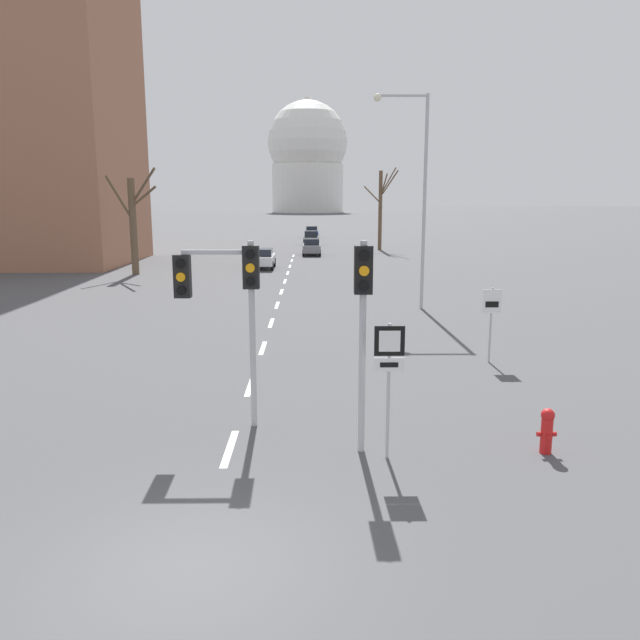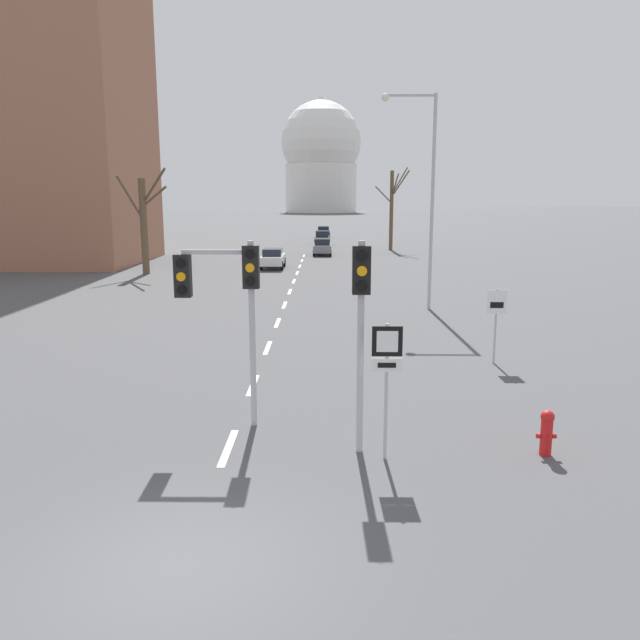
{
  "view_description": "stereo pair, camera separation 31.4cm",
  "coord_description": "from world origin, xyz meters",
  "px_view_note": "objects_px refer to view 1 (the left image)",
  "views": [
    {
      "loc": [
        1.76,
        -8.07,
        5.2
      ],
      "look_at": [
        1.93,
        5.98,
        2.45
      ],
      "focal_mm": 35.0,
      "sensor_mm": 36.0,
      "label": 1
    },
    {
      "loc": [
        2.08,
        -8.07,
        5.2
      ],
      "look_at": [
        1.93,
        5.98,
        2.45
      ],
      "focal_mm": 35.0,
      "sensor_mm": 36.0,
      "label": 2
    }
  ],
  "objects_px": {
    "fire_hydrant": "(547,429)",
    "sedan_near_right": "(263,258)",
    "speed_limit_sign": "(491,312)",
    "route_sign_post": "(389,367)",
    "sedan_mid_centre": "(312,247)",
    "street_lamp_right": "(416,182)",
    "traffic_signal_centre_tall": "(227,288)",
    "traffic_signal_near_right": "(363,306)",
    "sedan_near_left": "(311,238)",
    "sedan_far_left": "(312,232)"
  },
  "relations": [
    {
      "from": "traffic_signal_centre_tall",
      "to": "speed_limit_sign",
      "type": "xyz_separation_m",
      "value": [
        7.6,
        5.6,
        -1.58
      ]
    },
    {
      "from": "route_sign_post",
      "to": "sedan_near_left",
      "type": "relative_size",
      "value": 0.64
    },
    {
      "from": "street_lamp_right",
      "to": "sedan_far_left",
      "type": "distance_m",
      "value": 55.72
    },
    {
      "from": "traffic_signal_centre_tall",
      "to": "sedan_near_right",
      "type": "relative_size",
      "value": 1.02
    },
    {
      "from": "street_lamp_right",
      "to": "sedan_mid_centre",
      "type": "bearing_deg",
      "value": 99.64
    },
    {
      "from": "traffic_signal_centre_tall",
      "to": "sedan_far_left",
      "type": "xyz_separation_m",
      "value": [
        1.83,
        70.83,
        -2.47
      ]
    },
    {
      "from": "sedan_mid_centre",
      "to": "sedan_far_left",
      "type": "xyz_separation_m",
      "value": [
        -0.02,
        26.56,
        -0.02
      ]
    },
    {
      "from": "traffic_signal_near_right",
      "to": "sedan_mid_centre",
      "type": "bearing_deg",
      "value": 91.36
    },
    {
      "from": "street_lamp_right",
      "to": "sedan_mid_centre",
      "type": "relative_size",
      "value": 2.43
    },
    {
      "from": "traffic_signal_centre_tall",
      "to": "fire_hydrant",
      "type": "xyz_separation_m",
      "value": [
        6.75,
        -1.68,
        -2.7
      ]
    },
    {
      "from": "sedan_near_right",
      "to": "traffic_signal_centre_tall",
      "type": "bearing_deg",
      "value": -86.89
    },
    {
      "from": "fire_hydrant",
      "to": "sedan_far_left",
      "type": "relative_size",
      "value": 0.25
    },
    {
      "from": "route_sign_post",
      "to": "street_lamp_right",
      "type": "distance_m",
      "value": 18.23
    },
    {
      "from": "sedan_near_left",
      "to": "sedan_far_left",
      "type": "relative_size",
      "value": 1.14
    },
    {
      "from": "route_sign_post",
      "to": "sedan_mid_centre",
      "type": "height_order",
      "value": "route_sign_post"
    },
    {
      "from": "speed_limit_sign",
      "to": "fire_hydrant",
      "type": "relative_size",
      "value": 2.51
    },
    {
      "from": "street_lamp_right",
      "to": "route_sign_post",
      "type": "bearing_deg",
      "value": -100.67
    },
    {
      "from": "sedan_mid_centre",
      "to": "fire_hydrant",
      "type": "bearing_deg",
      "value": -83.9
    },
    {
      "from": "fire_hydrant",
      "to": "route_sign_post",
      "type": "bearing_deg",
      "value": -176.23
    },
    {
      "from": "fire_hydrant",
      "to": "street_lamp_right",
      "type": "height_order",
      "value": "street_lamp_right"
    },
    {
      "from": "traffic_signal_near_right",
      "to": "sedan_far_left",
      "type": "height_order",
      "value": "traffic_signal_near_right"
    },
    {
      "from": "sedan_far_left",
      "to": "traffic_signal_near_right",
      "type": "bearing_deg",
      "value": -89.13
    },
    {
      "from": "fire_hydrant",
      "to": "sedan_near_left",
      "type": "distance_m",
      "value": 58.69
    },
    {
      "from": "traffic_signal_near_right",
      "to": "sedan_near_left",
      "type": "distance_m",
      "value": 58.38
    },
    {
      "from": "fire_hydrant",
      "to": "sedan_near_right",
      "type": "distance_m",
      "value": 35.77
    },
    {
      "from": "street_lamp_right",
      "to": "sedan_near_left",
      "type": "distance_m",
      "value": 41.84
    },
    {
      "from": "street_lamp_right",
      "to": "sedan_mid_centre",
      "type": "height_order",
      "value": "street_lamp_right"
    },
    {
      "from": "route_sign_post",
      "to": "fire_hydrant",
      "type": "bearing_deg",
      "value": 3.77
    },
    {
      "from": "sedan_near_right",
      "to": "sedan_mid_centre",
      "type": "height_order",
      "value": "sedan_mid_centre"
    },
    {
      "from": "traffic_signal_near_right",
      "to": "fire_hydrant",
      "type": "height_order",
      "value": "traffic_signal_near_right"
    },
    {
      "from": "street_lamp_right",
      "to": "sedan_mid_centre",
      "type": "xyz_separation_m",
      "value": [
        -4.88,
        28.7,
        -5.16
      ]
    },
    {
      "from": "traffic_signal_centre_tall",
      "to": "sedan_far_left",
      "type": "bearing_deg",
      "value": 88.52
    },
    {
      "from": "fire_hydrant",
      "to": "sedan_mid_centre",
      "type": "relative_size",
      "value": 0.24
    },
    {
      "from": "speed_limit_sign",
      "to": "street_lamp_right",
      "type": "relative_size",
      "value": 0.25
    },
    {
      "from": "fire_hydrant",
      "to": "sedan_near_right",
      "type": "bearing_deg",
      "value": 103.82
    },
    {
      "from": "traffic_signal_near_right",
      "to": "sedan_near_left",
      "type": "relative_size",
      "value": 1.01
    },
    {
      "from": "fire_hydrant",
      "to": "sedan_mid_centre",
      "type": "bearing_deg",
      "value": 96.1
    },
    {
      "from": "traffic_signal_near_right",
      "to": "speed_limit_sign",
      "type": "height_order",
      "value": "traffic_signal_near_right"
    },
    {
      "from": "traffic_signal_near_right",
      "to": "sedan_near_left",
      "type": "height_order",
      "value": "traffic_signal_near_right"
    },
    {
      "from": "sedan_mid_centre",
      "to": "street_lamp_right",
      "type": "bearing_deg",
      "value": -80.36
    },
    {
      "from": "sedan_far_left",
      "to": "route_sign_post",
      "type": "bearing_deg",
      "value": -88.74
    },
    {
      "from": "traffic_signal_near_right",
      "to": "traffic_signal_centre_tall",
      "type": "distance_m",
      "value": 3.3
    },
    {
      "from": "route_sign_post",
      "to": "sedan_mid_centre",
      "type": "xyz_separation_m",
      "value": [
        -1.59,
        46.17,
        -1.14
      ]
    },
    {
      "from": "speed_limit_sign",
      "to": "sedan_mid_centre",
      "type": "bearing_deg",
      "value": 98.47
    },
    {
      "from": "street_lamp_right",
      "to": "sedan_near_right",
      "type": "distance_m",
      "value": 20.12
    },
    {
      "from": "traffic_signal_centre_tall",
      "to": "sedan_mid_centre",
      "type": "xyz_separation_m",
      "value": [
        1.84,
        44.27,
        -2.44
      ]
    },
    {
      "from": "route_sign_post",
      "to": "sedan_far_left",
      "type": "height_order",
      "value": "route_sign_post"
    },
    {
      "from": "speed_limit_sign",
      "to": "street_lamp_right",
      "type": "xyz_separation_m",
      "value": [
        -0.88,
        9.97,
        4.3
      ]
    },
    {
      "from": "traffic_signal_centre_tall",
      "to": "sedan_near_left",
      "type": "bearing_deg",
      "value": 88.23
    },
    {
      "from": "traffic_signal_near_right",
      "to": "street_lamp_right",
      "type": "xyz_separation_m",
      "value": [
        3.79,
        17.09,
        2.87
      ]
    }
  ]
}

